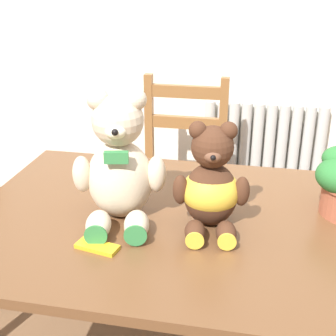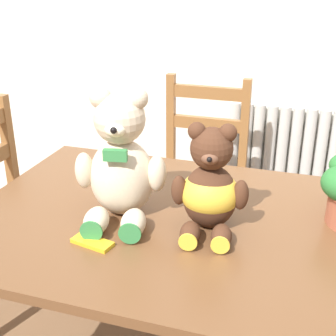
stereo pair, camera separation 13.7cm
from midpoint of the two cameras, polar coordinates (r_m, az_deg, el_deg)
name	(u,v)px [view 1 (the left image)]	position (r m, az deg, el deg)	size (l,w,h in m)	color
wall_back	(229,2)	(2.57, 5.88, 19.47)	(8.00, 0.04, 2.60)	silver
radiator	(260,176)	(2.72, 9.79, -1.04)	(0.67, 0.10, 0.79)	beige
dining_table	(185,245)	(1.50, -0.58, -9.49)	(1.35, 0.92, 0.75)	brown
wooden_chair_behind	(180,185)	(2.31, -0.25, -2.13)	(0.42, 0.45, 0.99)	brown
teddy_bear_left	(119,166)	(1.40, -8.77, 0.24)	(0.28, 0.30, 0.40)	beige
teddy_bear_right	(211,186)	(1.35, 2.40, -2.29)	(0.23, 0.24, 0.32)	#472819
chocolate_bar	(97,247)	(1.33, -11.60, -9.47)	(0.12, 0.05, 0.01)	gold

